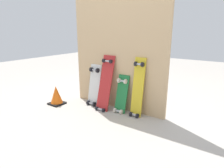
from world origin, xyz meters
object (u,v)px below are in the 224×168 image
skateboard_red (105,85)px  skateboard_green (121,96)px  traffic_cone (56,95)px  skateboard_white (94,87)px  skateboard_yellow (138,90)px

skateboard_red → skateboard_green: size_ratio=1.45×
skateboard_red → skateboard_green: (0.27, 0.04, -0.13)m
skateboard_red → traffic_cone: bearing=-158.0°
skateboard_white → skateboard_red: (0.26, -0.05, 0.08)m
skateboard_white → skateboard_red: 0.27m
skateboard_white → skateboard_green: bearing=-0.8°
skateboard_yellow → traffic_cone: size_ratio=2.91×
skateboard_green → skateboard_red: bearing=-171.6°
skateboard_green → traffic_cone: 1.09m
skateboard_yellow → skateboard_red: bearing=-173.9°
traffic_cone → skateboard_red: bearing=22.0°
skateboard_red → skateboard_yellow: size_ratio=1.00×
skateboard_red → skateboard_yellow: 0.52m
skateboard_white → traffic_cone: 0.64m
skateboard_green → skateboard_yellow: 0.29m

